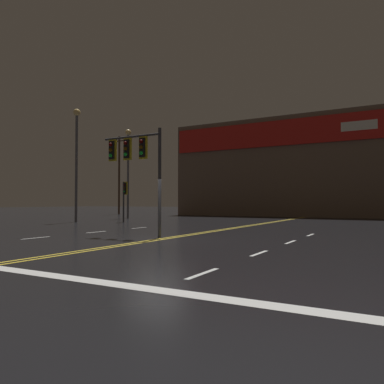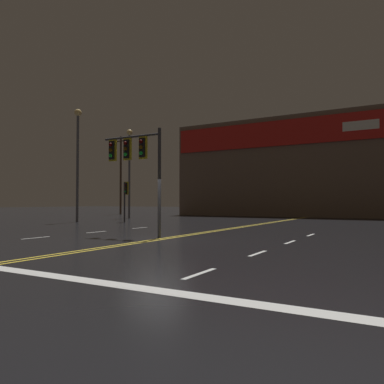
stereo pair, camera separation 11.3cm
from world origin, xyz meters
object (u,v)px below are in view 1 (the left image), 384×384
(traffic_signal_median, at_px, (134,155))
(streetlight_far_right, at_px, (77,149))
(traffic_signal_corner_northwest, at_px, (125,193))
(streetlight_median_approach, at_px, (128,161))

(traffic_signal_median, height_order, streetlight_far_right, streetlight_far_right)
(traffic_signal_corner_northwest, relative_size, streetlight_far_right, 0.35)
(traffic_signal_median, relative_size, streetlight_median_approach, 0.55)
(traffic_signal_corner_northwest, height_order, streetlight_far_right, streetlight_far_right)
(traffic_signal_corner_northwest, relative_size, streetlight_median_approach, 0.36)
(streetlight_median_approach, bearing_deg, traffic_signal_corner_northwest, -53.14)
(traffic_signal_corner_northwest, bearing_deg, traffic_signal_median, -48.63)
(traffic_signal_corner_northwest, distance_m, streetlight_far_right, 5.08)
(traffic_signal_corner_northwest, distance_m, streetlight_median_approach, 7.85)
(streetlight_median_approach, xyz_separation_m, streetlight_far_right, (0.87, -7.36, 0.14))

